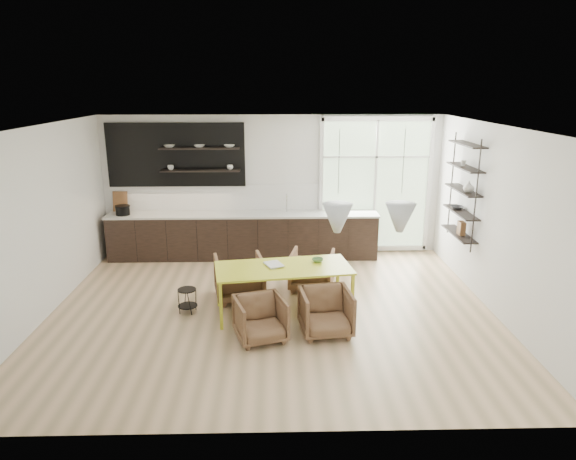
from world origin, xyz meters
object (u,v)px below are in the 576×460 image
Objects in this scene: armchair_back_left at (239,277)px; wire_stool at (187,297)px; dining_table at (283,270)px; armchair_front_right at (326,312)px; armchair_back_right at (312,270)px; armchair_front_left at (261,319)px.

wire_stool is at bearing 23.85° from armchair_back_left.
dining_table reaches higher than armchair_front_right.
armchair_back_right is (1.25, 0.39, -0.03)m from armchair_back_left.
armchair_back_left is 2.07× the size of wire_stool.
armchair_front_right is at bearing -58.80° from dining_table.
armchair_back_left is 1.07× the size of armchair_back_right.
dining_table is at bearing -1.62° from wire_stool.
armchair_back_right is at bearing 85.81° from armchair_front_right.
armchair_front_right is 2.25m from wire_stool.
wire_stool is (-2.12, 0.76, -0.08)m from armchair_front_right.
dining_table is at bearing 74.41° from armchair_back_right.
armchair_front_right reaches higher than wire_stool.
dining_table is 1.17m from armchair_back_right.
armchair_front_left is at bearing 77.59° from armchair_back_right.
armchair_front_left is at bearing 93.88° from armchair_back_left.
armchair_front_left is at bearing -177.04° from armchair_front_right.
armchair_back_left reaches higher than armchair_back_right.
armchair_back_left is 1.87m from armchair_front_right.
armchair_front_left is (-0.86, -1.87, -0.03)m from armchair_back_right.
dining_table is 3.22× the size of armchair_front_left.
dining_table is 1.00m from armchair_back_left.
armchair_back_right is 2.06m from armchair_front_left.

